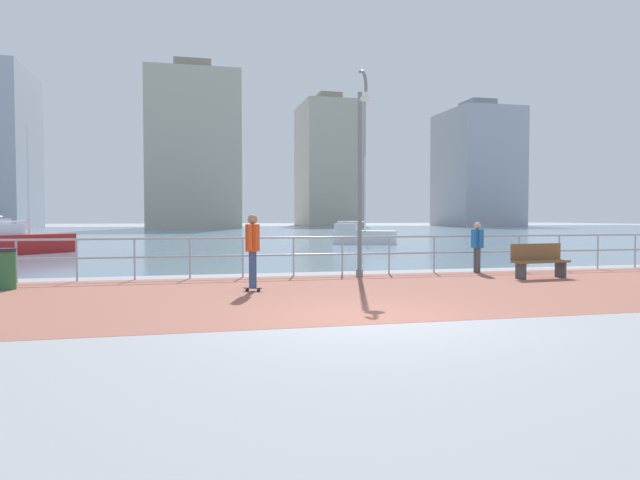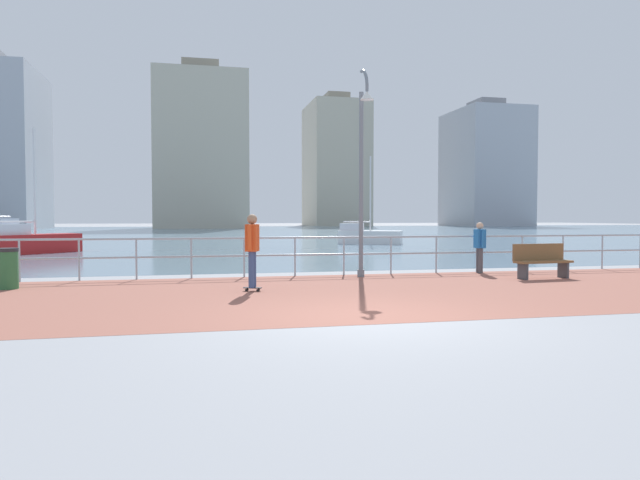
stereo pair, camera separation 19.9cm
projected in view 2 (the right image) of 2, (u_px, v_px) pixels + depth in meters
ground at (227, 237)px, 48.30m from camera, size 220.00×220.00×0.00m
brick_paving at (325, 293)px, 12.21m from camera, size 28.00×7.33×0.01m
harbor_water at (220, 233)px, 59.68m from camera, size 180.00×88.00×0.00m
waterfront_railing at (295, 249)px, 15.76m from camera, size 25.25×0.06×1.09m
lamppost at (363, 163)px, 15.30m from camera, size 0.36×0.82×5.60m
skateboarder at (252, 245)px, 12.45m from camera, size 0.41×0.55×1.69m
bystander at (480, 244)px, 16.58m from camera, size 0.26×0.56×1.48m
trash_bin at (8, 268)px, 12.88m from camera, size 0.46×0.46×0.93m
park_bench at (542, 261)px, 15.12m from camera, size 1.63×0.58×0.92m
sailboat_ivory at (368, 236)px, 34.66m from camera, size 3.91×2.77×5.33m
sailboat_gray at (32, 241)px, 25.66m from camera, size 3.60×3.83×5.65m
tower_beige at (201, 151)px, 86.79m from camera, size 13.62×12.18×25.12m
tower_steel at (485, 168)px, 109.84m from camera, size 12.47×15.54×24.04m
tower_brick at (336, 165)px, 112.28m from camera, size 10.84×14.70×25.74m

